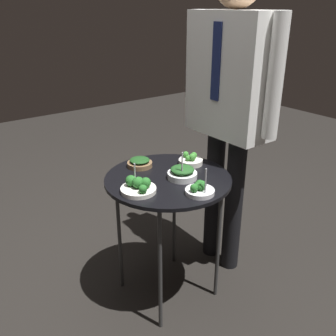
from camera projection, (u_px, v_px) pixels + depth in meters
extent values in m
plane|color=black|center=(168.00, 289.00, 2.14)|extent=(8.00, 8.00, 0.00)
cylinder|color=black|center=(168.00, 179.00, 1.86)|extent=(0.63, 0.63, 0.02)
cylinder|color=#2D2D2D|center=(160.00, 271.00, 1.76)|extent=(0.02, 0.02, 0.69)
cylinder|color=#2D2D2D|center=(119.00, 235.00, 2.03)|extent=(0.02, 0.02, 0.69)
cylinder|color=#2D2D2D|center=(218.00, 243.00, 1.97)|extent=(0.02, 0.02, 0.69)
cylinder|color=#2D2D2D|center=(174.00, 213.00, 2.24)|extent=(0.02, 0.02, 0.69)
cylinder|color=silver|center=(182.00, 175.00, 1.84)|extent=(0.15, 0.15, 0.03)
ellipsoid|color=#1E4C1E|center=(182.00, 170.00, 1.83)|extent=(0.12, 0.12, 0.03)
cylinder|color=#ADADB2|center=(182.00, 167.00, 1.78)|extent=(0.01, 0.01, 0.15)
cylinder|color=silver|center=(138.00, 190.00, 1.71)|extent=(0.16, 0.16, 0.02)
sphere|color=#236023|center=(143.00, 189.00, 1.65)|extent=(0.04, 0.04, 0.04)
sphere|color=#236023|center=(146.00, 183.00, 1.69)|extent=(0.05, 0.05, 0.05)
sphere|color=#236023|center=(139.00, 182.00, 1.70)|extent=(0.05, 0.05, 0.05)
sphere|color=#236023|center=(131.00, 181.00, 1.71)|extent=(0.05, 0.05, 0.05)
sphere|color=#236023|center=(138.00, 183.00, 1.69)|extent=(0.05, 0.05, 0.05)
cylinder|color=#ADADB2|center=(135.00, 175.00, 1.72)|extent=(0.01, 0.01, 0.12)
cylinder|color=brown|center=(140.00, 164.00, 1.97)|extent=(0.13, 0.13, 0.02)
ellipsoid|color=#194219|center=(140.00, 160.00, 1.96)|extent=(0.11, 0.11, 0.02)
cylinder|color=silver|center=(191.00, 162.00, 2.00)|extent=(0.13, 0.13, 0.03)
sphere|color=#387F2D|center=(192.00, 157.00, 1.97)|extent=(0.04, 0.04, 0.04)
sphere|color=#387F2D|center=(194.00, 155.00, 2.01)|extent=(0.03, 0.03, 0.03)
sphere|color=#387F2D|center=(186.00, 154.00, 2.02)|extent=(0.03, 0.03, 0.03)
sphere|color=#387F2D|center=(188.00, 158.00, 1.97)|extent=(0.03, 0.03, 0.03)
cylinder|color=silver|center=(200.00, 192.00, 1.69)|extent=(0.13, 0.13, 0.02)
sphere|color=#236023|center=(201.00, 187.00, 1.67)|extent=(0.03, 0.03, 0.03)
sphere|color=#236023|center=(202.00, 185.00, 1.68)|extent=(0.04, 0.04, 0.04)
sphere|color=#236023|center=(200.00, 184.00, 1.68)|extent=(0.04, 0.04, 0.04)
sphere|color=#236023|center=(198.00, 186.00, 1.68)|extent=(0.04, 0.04, 0.04)
sphere|color=#236023|center=(194.00, 188.00, 1.66)|extent=(0.04, 0.04, 0.04)
cylinder|color=#ADADB2|center=(206.00, 183.00, 1.64)|extent=(0.01, 0.01, 0.14)
cylinder|color=black|center=(214.00, 195.00, 2.30)|extent=(0.11, 0.11, 0.84)
cylinder|color=black|center=(233.00, 205.00, 2.18)|extent=(0.11, 0.11, 0.84)
cube|color=white|center=(232.00, 75.00, 1.95)|extent=(0.47, 0.23, 0.63)
cube|color=navy|center=(216.00, 62.00, 1.85)|extent=(0.06, 0.01, 0.38)
cylinder|color=white|center=(197.00, 64.00, 2.14)|extent=(0.08, 0.08, 0.58)
cylinder|color=white|center=(275.00, 78.00, 1.73)|extent=(0.08, 0.08, 0.58)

